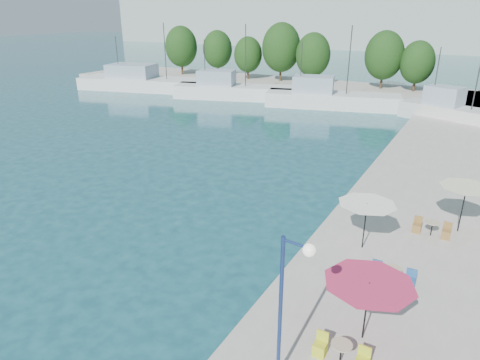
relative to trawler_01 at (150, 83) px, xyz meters
The scene contains 20 objects.
quay_far 27.40m from the trawler_01, 26.16° to the left, with size 90.00×16.00×0.60m, color #A8A198.
hill_west 105.34m from the trawler_01, 88.59° to the left, with size 180.00×40.00×16.00m, color #96A497.
trawler_01 is the anchor object (origin of this frame).
trawler_02 14.39m from the trawler_01, ahead, with size 16.84×9.05×10.20m.
trawler_03 28.16m from the trawler_01, ahead, with size 16.97×8.34×10.20m.
trawler_04 42.71m from the trawler_01, ahead, with size 12.63×7.47×10.20m.
tree_01 14.27m from the trawler_01, 105.14° to the left, with size 5.68×5.68×8.41m.
tree_02 16.49m from the trawler_01, 81.43° to the left, with size 5.20×5.20×7.69m.
tree_03 17.33m from the trawler_01, 55.71° to the left, with size 4.66×4.66×6.90m.
tree_04 21.73m from the trawler_01, 43.76° to the left, with size 6.20×6.20×9.17m.
tree_05 25.44m from the trawler_01, 32.65° to the left, with size 5.28×5.28×7.82m.
tree_06 35.21m from the trawler_01, 25.92° to the left, with size 5.58×5.58×8.25m.
tree_07 39.26m from the trawler_01, 22.69° to the left, with size 4.74×4.74×7.01m.
umbrella_pink 57.55m from the trawler_01, 41.99° to the right, with size 3.11×3.11×2.28m.
umbrella_white 52.33m from the trawler_01, 38.15° to the right, with size 2.73×2.73×2.35m.
umbrella_cream 53.16m from the trawler_01, 32.01° to the right, with size 2.64×2.64×2.51m.
cafe_table_01 58.30m from the trawler_01, 43.32° to the right, with size 1.82×0.70×0.76m.
cafe_table_02 55.22m from the trawler_01, 38.88° to the right, with size 1.82×0.70×0.76m.
cafe_table_03 52.79m from the trawler_01, 33.78° to the right, with size 1.82×0.70×0.76m.
street_lamp 58.59m from the trawler_01, 45.25° to the right, with size 1.03×0.36×5.03m.
Camera 1 is at (12.32, 3.90, 11.31)m, focal length 32.00 mm.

